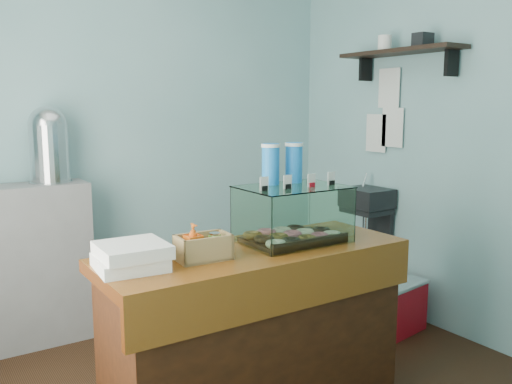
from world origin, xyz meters
TOP-DOWN VIEW (x-y plane):
  - room_shell at (0.03, 0.01)m, footprint 3.54×3.04m
  - counter at (0.00, -0.25)m, footprint 1.60×0.60m
  - back_shelf at (-0.90, 1.32)m, footprint 1.00×0.32m
  - display_case at (0.25, -0.20)m, footprint 0.55×0.41m
  - condiment_crate at (-0.32, -0.28)m, footprint 0.26×0.17m
  - pastry_boxes at (-0.65, -0.23)m, footprint 0.32×0.32m
  - coffee_urn at (-0.62, 1.33)m, footprint 0.28×0.28m
  - red_cooler at (1.43, 0.10)m, footprint 0.47×0.38m

SIDE VIEW (x-z plane):
  - red_cooler at x=1.43m, z-range 0.00..0.37m
  - counter at x=0.00m, z-range 0.01..0.91m
  - back_shelf at x=-0.90m, z-range 0.00..1.10m
  - pastry_boxes at x=-0.65m, z-range 0.90..1.02m
  - condiment_crate at x=-0.32m, z-range 0.87..1.05m
  - display_case at x=0.25m, z-range 0.81..1.32m
  - coffee_urn at x=-0.62m, z-range 1.11..1.63m
  - room_shell at x=0.03m, z-range 0.30..3.12m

